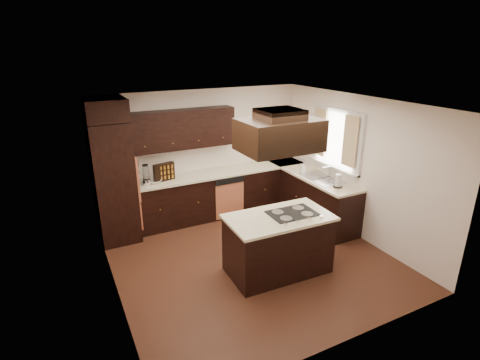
% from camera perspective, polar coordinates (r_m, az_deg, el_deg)
% --- Properties ---
extents(floor, '(4.20, 4.20, 0.02)m').
position_cam_1_polar(floor, '(6.25, 1.71, -11.89)').
color(floor, brown).
rests_on(floor, ground).
extents(ceiling, '(4.20, 4.20, 0.02)m').
position_cam_1_polar(ceiling, '(5.37, 1.99, 11.61)').
color(ceiling, white).
rests_on(ceiling, ground).
extents(wall_back, '(4.20, 0.02, 2.50)m').
position_cam_1_polar(wall_back, '(7.51, -5.91, 4.10)').
color(wall_back, silver).
rests_on(wall_back, ground).
extents(wall_front, '(4.20, 0.02, 2.50)m').
position_cam_1_polar(wall_front, '(4.15, 16.18, -10.36)').
color(wall_front, silver).
rests_on(wall_front, ground).
extents(wall_left, '(0.02, 4.20, 2.50)m').
position_cam_1_polar(wall_left, '(5.10, -19.54, -4.83)').
color(wall_left, silver).
rests_on(wall_left, ground).
extents(wall_right, '(0.02, 4.20, 2.50)m').
position_cam_1_polar(wall_right, '(6.90, 17.41, 1.84)').
color(wall_right, silver).
rests_on(wall_right, ground).
extents(oven_column, '(0.65, 0.75, 2.12)m').
position_cam_1_polar(oven_column, '(6.78, -18.68, -0.32)').
color(oven_column, black).
rests_on(oven_column, floor).
extents(wall_oven_face, '(0.05, 0.62, 0.78)m').
position_cam_1_polar(wall_oven_face, '(6.81, -15.84, 0.61)').
color(wall_oven_face, '#CE714B').
rests_on(wall_oven_face, oven_column).
extents(base_cabinets_back, '(2.93, 0.60, 0.88)m').
position_cam_1_polar(base_cabinets_back, '(7.52, -4.59, -2.38)').
color(base_cabinets_back, black).
rests_on(base_cabinets_back, floor).
extents(base_cabinets_right, '(0.60, 2.40, 0.88)m').
position_cam_1_polar(base_cabinets_right, '(7.61, 10.45, -2.36)').
color(base_cabinets_right, black).
rests_on(base_cabinets_right, floor).
extents(countertop_back, '(2.93, 0.63, 0.04)m').
position_cam_1_polar(countertop_back, '(7.34, -4.64, 0.90)').
color(countertop_back, beige).
rests_on(countertop_back, base_cabinets_back).
extents(countertop_right, '(0.63, 2.40, 0.04)m').
position_cam_1_polar(countertop_right, '(7.45, 10.58, 0.89)').
color(countertop_right, beige).
rests_on(countertop_right, base_cabinets_right).
extents(upper_cabinets, '(2.00, 0.34, 0.72)m').
position_cam_1_polar(upper_cabinets, '(7.08, -8.81, 7.66)').
color(upper_cabinets, black).
rests_on(upper_cabinets, wall_back).
extents(dishwasher_front, '(0.60, 0.05, 0.72)m').
position_cam_1_polar(dishwasher_front, '(7.39, -1.60, -3.09)').
color(dishwasher_front, '#CE714B').
rests_on(dishwasher_front, floor).
extents(window_frame, '(0.06, 1.32, 1.12)m').
position_cam_1_polar(window_frame, '(7.16, 14.48, 6.08)').
color(window_frame, silver).
rests_on(window_frame, wall_right).
extents(window_pane, '(0.00, 1.20, 1.00)m').
position_cam_1_polar(window_pane, '(7.18, 14.65, 6.10)').
color(window_pane, white).
rests_on(window_pane, wall_right).
extents(curtain_left, '(0.02, 0.34, 0.90)m').
position_cam_1_polar(curtain_left, '(6.81, 16.43, 5.64)').
color(curtain_left, beige).
rests_on(curtain_left, wall_right).
extents(curtain_right, '(0.02, 0.34, 0.90)m').
position_cam_1_polar(curtain_right, '(7.42, 12.04, 7.15)').
color(curtain_right, beige).
rests_on(curtain_right, wall_right).
extents(sink_rim, '(0.52, 0.84, 0.01)m').
position_cam_1_polar(sink_rim, '(7.19, 12.36, 0.28)').
color(sink_rim, silver).
rests_on(sink_rim, countertop_right).
extents(island, '(1.52, 0.86, 0.88)m').
position_cam_1_polar(island, '(5.75, 5.81, -9.85)').
color(island, black).
rests_on(island, floor).
extents(island_top, '(1.57, 0.92, 0.04)m').
position_cam_1_polar(island_top, '(5.54, 5.98, -5.71)').
color(island_top, beige).
rests_on(island_top, island).
extents(cooktop, '(0.72, 0.49, 0.01)m').
position_cam_1_polar(cooktop, '(5.64, 7.97, -5.03)').
color(cooktop, black).
rests_on(cooktop, island_top).
extents(range_hood, '(1.05, 0.72, 0.42)m').
position_cam_1_polar(range_hood, '(5.02, 5.99, 6.86)').
color(range_hood, black).
rests_on(range_hood, ceiling).
extents(hood_duct, '(0.55, 0.50, 0.13)m').
position_cam_1_polar(hood_duct, '(4.97, 6.11, 9.95)').
color(hood_duct, black).
rests_on(hood_duct, ceiling).
extents(blender_base, '(0.15, 0.15, 0.10)m').
position_cam_1_polar(blender_base, '(6.89, -14.03, -0.32)').
color(blender_base, silver).
rests_on(blender_base, countertop_back).
extents(blender_pitcher, '(0.13, 0.13, 0.26)m').
position_cam_1_polar(blender_pitcher, '(6.83, -14.16, 1.09)').
color(blender_pitcher, silver).
rests_on(blender_pitcher, blender_base).
extents(spice_rack, '(0.41, 0.19, 0.33)m').
position_cam_1_polar(spice_rack, '(7.01, -11.50, 1.21)').
color(spice_rack, black).
rests_on(spice_rack, countertop_back).
extents(mixing_bowl, '(0.25, 0.25, 0.06)m').
position_cam_1_polar(mixing_bowl, '(6.96, -12.84, -0.21)').
color(mixing_bowl, silver).
rests_on(mixing_bowl, countertop_back).
extents(soap_bottle, '(0.11, 0.11, 0.19)m').
position_cam_1_polar(soap_bottle, '(7.43, 9.63, 1.85)').
color(soap_bottle, silver).
rests_on(soap_bottle, countertop_right).
extents(paper_towel, '(0.12, 0.12, 0.24)m').
position_cam_1_polar(paper_towel, '(6.77, 14.73, -0.13)').
color(paper_towel, silver).
rests_on(paper_towel, countertop_right).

